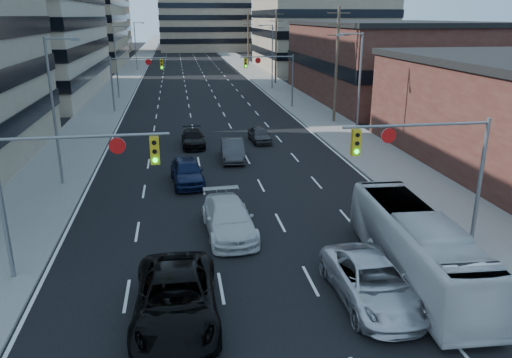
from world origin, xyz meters
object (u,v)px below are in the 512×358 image
(transit_bus, at_px, (416,246))
(silver_suv, at_px, (373,282))
(sedan_blue, at_px, (187,172))
(black_pickup, at_px, (176,299))
(white_van, at_px, (229,218))

(transit_bus, bearing_deg, silver_suv, -145.63)
(silver_suv, relative_size, sedan_blue, 1.22)
(black_pickup, bearing_deg, sedan_blue, 88.09)
(black_pickup, bearing_deg, transit_bus, 10.53)
(white_van, distance_m, sedan_blue, 8.22)
(black_pickup, distance_m, silver_suv, 7.19)
(white_van, relative_size, silver_suv, 0.96)
(transit_bus, distance_m, sedan_blue, 16.06)
(black_pickup, bearing_deg, white_van, 70.99)
(silver_suv, bearing_deg, transit_bus, 30.68)
(silver_suv, distance_m, sedan_blue, 16.22)
(sedan_blue, bearing_deg, transit_bus, -61.45)
(black_pickup, height_order, transit_bus, transit_bus)
(black_pickup, xyz_separation_m, white_van, (2.57, 7.03, -0.06))
(transit_bus, relative_size, sedan_blue, 2.12)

